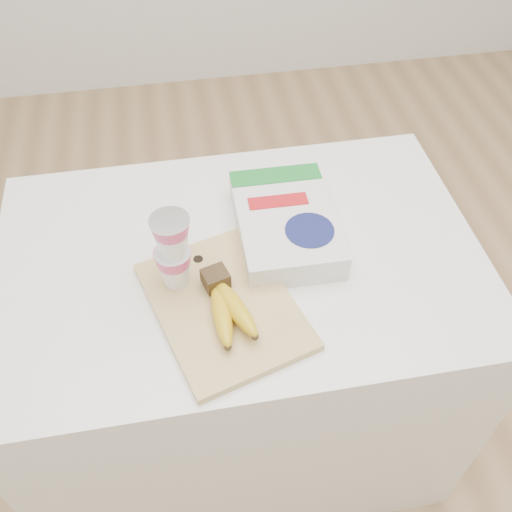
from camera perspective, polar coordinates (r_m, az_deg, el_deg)
The scene contains 5 objects.
table at distance 1.51m, azimuth -1.32°, elevation -9.71°, with size 1.03×0.69×0.77m, color white.
cutting_board at distance 1.11m, azimuth -3.27°, elevation -4.93°, with size 0.25×0.34×0.02m, color tan.
bananas at distance 1.07m, azimuth -2.96°, elevation -4.99°, with size 0.10×0.19×0.05m.
yogurt_stack at distance 1.07m, azimuth -8.33°, elevation 0.58°, with size 0.08×0.08×0.17m.
cereal_box at distance 1.22m, azimuth 2.96°, elevation 3.28°, with size 0.21×0.30×0.07m.
Camera 1 is at (-0.11, -0.80, 1.66)m, focal length 40.00 mm.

